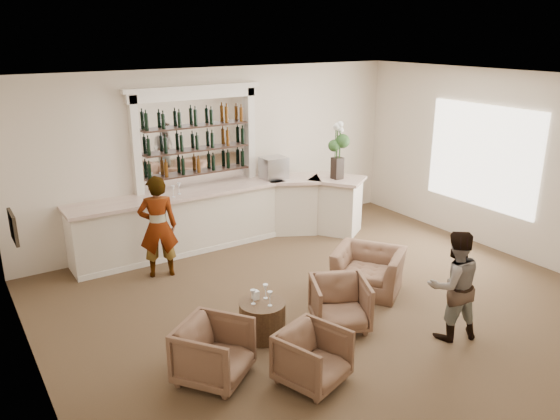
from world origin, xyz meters
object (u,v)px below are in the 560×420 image
object	(u,v)px
flower_vase	(338,147)
bar_counter	(225,216)
armchair_center	(313,357)
sommelier	(158,227)
armchair_right	(340,304)
espresso_machine	(274,168)
armchair_far	(368,270)
cocktail_table	(262,319)
armchair_left	(214,352)
guest	(454,285)

from	to	relation	value
flower_vase	bar_counter	bearing A→B (deg)	163.32
armchair_center	sommelier	bearing A→B (deg)	77.70
armchair_right	espresso_machine	xyz separation A→B (m)	(1.25, 3.69, 1.00)
bar_counter	armchair_right	distance (m)	3.63
sommelier	espresso_machine	bearing A→B (deg)	-148.33
sommelier	armchair_far	size ratio (longest dim) A/B	1.67
bar_counter	armchair_center	distance (m)	4.60
bar_counter	cocktail_table	size ratio (longest dim) A/B	9.18
bar_counter	flower_vase	size ratio (longest dim) A/B	5.04
armchair_left	espresso_machine	xyz separation A→B (m)	(3.25, 3.83, 0.99)
armchair_left	flower_vase	xyz separation A→B (m)	(4.27, 3.11, 1.42)
armchair_left	armchair_center	world-z (taller)	armchair_left
armchair_left	armchair_center	bearing A→B (deg)	-72.92
armchair_center	armchair_far	size ratio (longest dim) A/B	0.70
guest	armchair_far	world-z (taller)	guest
cocktail_table	guest	xyz separation A→B (m)	(2.11, -1.37, 0.51)
guest	bar_counter	bearing A→B (deg)	-58.91
guest	sommelier	bearing A→B (deg)	-38.05
cocktail_table	sommelier	size ratio (longest dim) A/B	0.36
sommelier	armchair_far	xyz separation A→B (m)	(2.56, -2.32, -0.53)
cocktail_table	armchair_right	world-z (taller)	armchair_right
armchair_left	armchair_right	xyz separation A→B (m)	(2.00, 0.14, -0.01)
bar_counter	flower_vase	world-z (taller)	flower_vase
sommelier	guest	world-z (taller)	sommelier
armchair_left	sommelier	bearing A→B (deg)	43.65
armchair_far	sommelier	bearing A→B (deg)	-167.11
flower_vase	cocktail_table	bearing A→B (deg)	-141.79
armchair_far	espresso_machine	size ratio (longest dim) A/B	2.16
armchair_far	cocktail_table	bearing A→B (deg)	-117.50
cocktail_table	armchair_left	distance (m)	1.10
cocktail_table	armchair_far	size ratio (longest dim) A/B	0.60
guest	cocktail_table	bearing A→B (deg)	-13.72
armchair_left	espresso_machine	size ratio (longest dim) A/B	1.65
bar_counter	espresso_machine	xyz separation A→B (m)	(1.14, 0.07, 0.78)
armchair_far	armchair_right	bearing A→B (deg)	-94.43
sommelier	armchair_far	distance (m)	3.49
cocktail_table	armchair_left	bearing A→B (deg)	-152.41
armchair_center	guest	bearing A→B (deg)	-23.04
armchair_center	bar_counter	bearing A→B (deg)	56.85
sommelier	espresso_machine	world-z (taller)	sommelier
guest	armchair_center	distance (m)	2.20
armchair_right	flower_vase	size ratio (longest dim) A/B	0.68
sommelier	armchair_left	bearing A→B (deg)	96.89
sommelier	flower_vase	world-z (taller)	flower_vase
sommelier	armchair_center	distance (m)	3.84
cocktail_table	espresso_machine	world-z (taller)	espresso_machine
bar_counter	armchair_right	size ratio (longest dim) A/B	7.39
guest	armchair_right	xyz separation A→B (m)	(-1.08, 1.00, -0.41)
armchair_center	armchair_far	world-z (taller)	armchair_far
bar_counter	armchair_left	world-z (taller)	bar_counter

